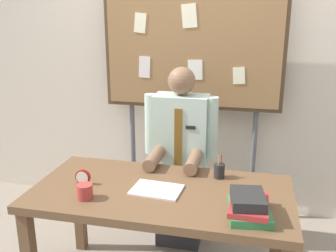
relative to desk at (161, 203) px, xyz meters
name	(u,v)px	position (x,y,z in m)	size (l,w,h in m)	color
back_wall	(196,63)	(0.00, 1.28, 0.70)	(6.40, 0.08, 2.70)	beige
desk	(161,203)	(0.00, 0.00, 0.00)	(1.57, 0.79, 0.74)	brown
person	(181,165)	(0.00, 0.62, 0.00)	(0.55, 0.56, 1.40)	#2D2D33
bulletin_board	(192,50)	(0.00, 1.08, 0.83)	(1.49, 0.09, 2.03)	#4C3823
book_stack	(249,206)	(0.53, -0.20, 0.15)	(0.25, 0.32, 0.13)	#337F47
open_notebook	(157,190)	(-0.02, -0.02, 0.10)	(0.30, 0.22, 0.01)	silver
desk_clock	(83,178)	(-0.50, -0.03, 0.13)	(0.10, 0.04, 0.10)	maroon
coffee_mug	(85,192)	(-0.40, -0.21, 0.13)	(0.09, 0.09, 0.09)	#B23833
pen_holder	(219,171)	(0.33, 0.26, 0.14)	(0.07, 0.07, 0.16)	#262626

